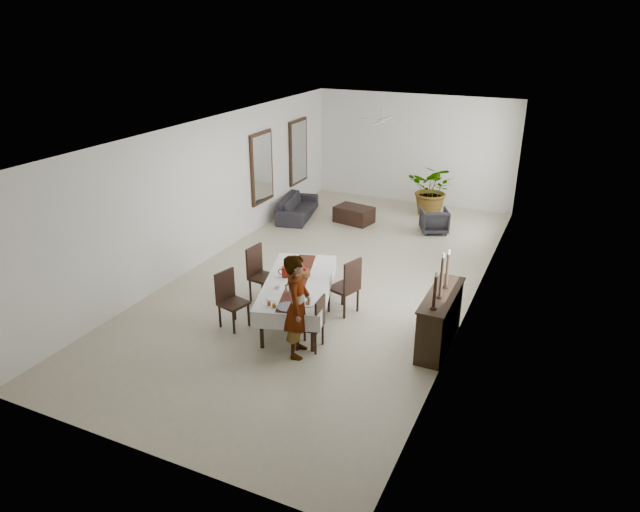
# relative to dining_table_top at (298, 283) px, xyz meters

# --- Properties ---
(floor) EXTENTS (6.00, 12.00, 0.00)m
(floor) POSITION_rel_dining_table_top_xyz_m (-0.16, 1.94, -0.72)
(floor) COLOR beige
(floor) RESTS_ON ground
(ceiling) EXTENTS (6.00, 12.00, 0.02)m
(ceiling) POSITION_rel_dining_table_top_xyz_m (-0.16, 1.94, 2.48)
(ceiling) COLOR white
(ceiling) RESTS_ON wall_back
(wall_back) EXTENTS (6.00, 0.02, 3.20)m
(wall_back) POSITION_rel_dining_table_top_xyz_m (-0.16, 7.94, 0.88)
(wall_back) COLOR white
(wall_back) RESTS_ON floor
(wall_front) EXTENTS (6.00, 0.02, 3.20)m
(wall_front) POSITION_rel_dining_table_top_xyz_m (-0.16, -4.06, 0.88)
(wall_front) COLOR white
(wall_front) RESTS_ON floor
(wall_left) EXTENTS (0.02, 12.00, 3.20)m
(wall_left) POSITION_rel_dining_table_top_xyz_m (-3.16, 1.94, 0.88)
(wall_left) COLOR white
(wall_left) RESTS_ON floor
(wall_right) EXTENTS (0.02, 12.00, 3.20)m
(wall_right) POSITION_rel_dining_table_top_xyz_m (2.84, 1.94, 0.88)
(wall_right) COLOR white
(wall_right) RESTS_ON floor
(dining_table_top) EXTENTS (1.65, 2.56, 0.05)m
(dining_table_top) POSITION_rel_dining_table_top_xyz_m (0.00, 0.00, 0.00)
(dining_table_top) COLOR black
(dining_table_top) RESTS_ON table_leg_fl
(table_leg_fl) EXTENTS (0.09, 0.09, 0.69)m
(table_leg_fl) POSITION_rel_dining_table_top_xyz_m (-0.08, -1.21, -0.37)
(table_leg_fl) COLOR black
(table_leg_fl) RESTS_ON floor
(table_leg_fr) EXTENTS (0.09, 0.09, 0.69)m
(table_leg_fr) POSITION_rel_dining_table_top_xyz_m (0.75, -0.95, -0.37)
(table_leg_fr) COLOR black
(table_leg_fr) RESTS_ON floor
(table_leg_bl) EXTENTS (0.09, 0.09, 0.69)m
(table_leg_bl) POSITION_rel_dining_table_top_xyz_m (-0.75, 0.95, -0.37)
(table_leg_bl) COLOR black
(table_leg_bl) RESTS_ON floor
(table_leg_br) EXTENTS (0.09, 0.09, 0.69)m
(table_leg_br) POSITION_rel_dining_table_top_xyz_m (0.08, 1.21, -0.37)
(table_leg_br) COLOR black
(table_leg_br) RESTS_ON floor
(tablecloth_top) EXTENTS (1.88, 2.79, 0.01)m
(tablecloth_top) POSITION_rel_dining_table_top_xyz_m (-0.00, 0.00, 0.03)
(tablecloth_top) COLOR white
(tablecloth_top) RESTS_ON dining_table_top
(tablecloth_drape_left) EXTENTS (0.77, 2.44, 0.30)m
(tablecloth_drape_left) POSITION_rel_dining_table_top_xyz_m (-0.55, -0.17, -0.11)
(tablecloth_drape_left) COLOR white
(tablecloth_drape_left) RESTS_ON dining_table_top
(tablecloth_drape_right) EXTENTS (0.77, 2.44, 0.30)m
(tablecloth_drape_right) POSITION_rel_dining_table_top_xyz_m (0.55, 0.17, -0.11)
(tablecloth_drape_right) COLOR white
(tablecloth_drape_right) RESTS_ON dining_table_top
(tablecloth_drape_near) EXTENTS (1.12, 0.36, 0.30)m
(tablecloth_drape_near) POSITION_rel_dining_table_top_xyz_m (0.38, -1.21, -0.11)
(tablecloth_drape_near) COLOR silver
(tablecloth_drape_near) RESTS_ON dining_table_top
(tablecloth_drape_far) EXTENTS (1.12, 0.36, 0.30)m
(tablecloth_drape_far) POSITION_rel_dining_table_top_xyz_m (-0.38, 1.21, -0.11)
(tablecloth_drape_far) COLOR silver
(tablecloth_drape_far) RESTS_ON dining_table_top
(table_runner) EXTENTS (1.07, 2.47, 0.00)m
(table_runner) POSITION_rel_dining_table_top_xyz_m (-0.00, 0.00, 0.04)
(table_runner) COLOR #592519
(table_runner) RESTS_ON tablecloth_top
(red_pitcher) EXTENTS (0.19, 0.19, 0.20)m
(red_pitcher) POSITION_rel_dining_table_top_xyz_m (-0.28, 0.07, 0.13)
(red_pitcher) COLOR maroon
(red_pitcher) RESTS_ON tablecloth_top
(pitcher_handle) EXTENTS (0.12, 0.05, 0.12)m
(pitcher_handle) POSITION_rel_dining_table_top_xyz_m (-0.36, 0.04, 0.13)
(pitcher_handle) COLOR maroon
(pitcher_handle) RESTS_ON red_pitcher
(wine_glass_near) EXTENTS (0.07, 0.07, 0.17)m
(wine_glass_near) POSITION_rel_dining_table_top_xyz_m (0.31, -0.58, 0.12)
(wine_glass_near) COLOR white
(wine_glass_near) RESTS_ON tablecloth_top
(wine_glass_mid) EXTENTS (0.07, 0.07, 0.17)m
(wine_glass_mid) POSITION_rel_dining_table_top_xyz_m (0.07, -0.55, 0.12)
(wine_glass_mid) COLOR white
(wine_glass_mid) RESTS_ON tablecloth_top
(teacup_right) EXTENTS (0.09, 0.09, 0.06)m
(teacup_right) POSITION_rel_dining_table_top_xyz_m (0.46, -0.48, 0.07)
(teacup_right) COLOR white
(teacup_right) RESTS_ON saucer_right
(saucer_right) EXTENTS (0.15, 0.15, 0.01)m
(saucer_right) POSITION_rel_dining_table_top_xyz_m (0.46, -0.48, 0.04)
(saucer_right) COLOR white
(saucer_right) RESTS_ON tablecloth_top
(teacup_left) EXTENTS (0.09, 0.09, 0.06)m
(teacup_left) POSITION_rel_dining_table_top_xyz_m (-0.18, -0.42, 0.07)
(teacup_left) COLOR silver
(teacup_left) RESTS_ON saucer_left
(saucer_left) EXTENTS (0.15, 0.15, 0.01)m
(saucer_left) POSITION_rel_dining_table_top_xyz_m (-0.18, -0.42, 0.04)
(saucer_left) COLOR white
(saucer_left) RESTS_ON tablecloth_top
(plate_near_right) EXTENTS (0.24, 0.24, 0.01)m
(plate_near_right) POSITION_rel_dining_table_top_xyz_m (0.58, -0.75, 0.04)
(plate_near_right) COLOR silver
(plate_near_right) RESTS_ON tablecloth_top
(bread_near_right) EXTENTS (0.09, 0.09, 0.09)m
(bread_near_right) POSITION_rel_dining_table_top_xyz_m (0.58, -0.75, 0.07)
(bread_near_right) COLOR tan
(bread_near_right) RESTS_ON plate_near_right
(plate_near_left) EXTENTS (0.24, 0.24, 0.01)m
(plate_near_left) POSITION_rel_dining_table_top_xyz_m (-0.06, -0.80, 0.04)
(plate_near_left) COLOR white
(plate_near_left) RESTS_ON tablecloth_top
(plate_far_left) EXTENTS (0.24, 0.24, 0.01)m
(plate_far_left) POSITION_rel_dining_table_top_xyz_m (-0.47, 0.43, 0.04)
(plate_far_left) COLOR silver
(plate_far_left) RESTS_ON tablecloth_top
(serving_tray) EXTENTS (0.36, 0.36, 0.02)m
(serving_tray) POSITION_rel_dining_table_top_xyz_m (0.31, -0.99, 0.05)
(serving_tray) COLOR #414146
(serving_tray) RESTS_ON tablecloth_top
(jam_jar_a) EXTENTS (0.06, 0.06, 0.07)m
(jam_jar_a) POSITION_rel_dining_table_top_xyz_m (0.11, -1.09, 0.07)
(jam_jar_a) COLOR brown
(jam_jar_a) RESTS_ON tablecloth_top
(jam_jar_b) EXTENTS (0.06, 0.06, 0.07)m
(jam_jar_b) POSITION_rel_dining_table_top_xyz_m (-0.00, -1.06, 0.07)
(jam_jar_b) COLOR #8C3E14
(jam_jar_b) RESTS_ON tablecloth_top
(fruit_basket) EXTENTS (0.30, 0.30, 0.10)m
(fruit_basket) POSITION_rel_dining_table_top_xyz_m (-0.03, 0.25, 0.09)
(fruit_basket) COLOR brown
(fruit_basket) RESTS_ON tablecloth_top
(fruit_red) EXTENTS (0.09, 0.09, 0.09)m
(fruit_red) POSITION_rel_dining_table_top_xyz_m (-0.00, 0.28, 0.16)
(fruit_red) COLOR maroon
(fruit_red) RESTS_ON fruit_basket
(fruit_green) EXTENTS (0.08, 0.08, 0.08)m
(fruit_green) POSITION_rel_dining_table_top_xyz_m (-0.07, 0.27, 0.16)
(fruit_green) COLOR #518528
(fruit_green) RESTS_ON fruit_basket
(chair_right_near_seat) EXTENTS (0.43, 0.43, 0.05)m
(chair_right_near_seat) POSITION_rel_dining_table_top_xyz_m (0.66, -0.86, -0.29)
(chair_right_near_seat) COLOR black
(chair_right_near_seat) RESTS_ON chair_right_near_leg_fl
(chair_right_near_leg_fl) EXTENTS (0.04, 0.04, 0.40)m
(chair_right_near_leg_fl) POSITION_rel_dining_table_top_xyz_m (0.84, -1.02, -0.52)
(chair_right_near_leg_fl) COLOR black
(chair_right_near_leg_fl) RESTS_ON floor
(chair_right_near_leg_fr) EXTENTS (0.04, 0.04, 0.40)m
(chair_right_near_leg_fr) POSITION_rel_dining_table_top_xyz_m (0.82, -0.68, -0.52)
(chair_right_near_leg_fr) COLOR black
(chair_right_near_leg_fr) RESTS_ON floor
(chair_right_near_leg_bl) EXTENTS (0.04, 0.04, 0.40)m
(chair_right_near_leg_bl) POSITION_rel_dining_table_top_xyz_m (0.50, -1.04, -0.52)
(chair_right_near_leg_bl) COLOR black
(chair_right_near_leg_bl) RESTS_ON floor
(chair_right_near_leg_br) EXTENTS (0.04, 0.04, 0.40)m
(chair_right_near_leg_br) POSITION_rel_dining_table_top_xyz_m (0.48, -0.70, -0.52)
(chair_right_near_leg_br) COLOR black
(chair_right_near_leg_br) RESTS_ON floor
(chair_right_near_back) EXTENTS (0.06, 0.41, 0.52)m
(chair_right_near_back) POSITION_rel_dining_table_top_xyz_m (0.85, -0.85, -0.01)
(chair_right_near_back) COLOR black
(chair_right_near_back) RESTS_ON chair_right_near_seat
(chair_right_far_seat) EXTENTS (0.60, 0.60, 0.05)m
(chair_right_far_seat) POSITION_rel_dining_table_top_xyz_m (0.68, 0.57, -0.22)
(chair_right_far_seat) COLOR black
(chair_right_far_seat) RESTS_ON chair_right_far_leg_fl
(chair_right_far_leg_fl) EXTENTS (0.06, 0.06, 0.47)m
(chair_right_far_leg_fl) POSITION_rel_dining_table_top_xyz_m (0.80, 0.32, -0.49)
(chair_right_far_leg_fl) COLOR black
(chair_right_far_leg_fl) RESTS_ON floor
(chair_right_far_leg_fr) EXTENTS (0.06, 0.06, 0.47)m
(chair_right_far_leg_fr) POSITION_rel_dining_table_top_xyz_m (0.93, 0.69, -0.49)
(chair_right_far_leg_fr) COLOR black
(chair_right_far_leg_fr) RESTS_ON floor
(chair_right_far_leg_bl) EXTENTS (0.06, 0.06, 0.47)m
(chair_right_far_leg_bl) POSITION_rel_dining_table_top_xyz_m (0.44, 0.45, -0.49)
(chair_right_far_leg_bl) COLOR black
(chair_right_far_leg_bl) RESTS_ON floor
(chair_right_far_leg_br) EXTENTS (0.06, 0.06, 0.47)m
(chair_right_far_leg_br) POSITION_rel_dining_table_top_xyz_m (0.56, 0.81, -0.49)
(chair_right_far_leg_br) COLOR black
(chair_right_far_leg_br) RESTS_ON floor
(chair_right_far_back) EXTENTS (0.19, 0.46, 0.60)m
(chair_right_far_back) POSITION_rel_dining_table_top_xyz_m (0.88, 0.50, 0.10)
(chair_right_far_back) COLOR black
(chair_right_far_back) RESTS_ON chair_right_far_seat
(chair_left_near_seat) EXTENTS (0.54, 0.54, 0.05)m
(chair_left_near_seat) POSITION_rel_dining_table_top_xyz_m (-0.90, -0.79, -0.25)
(chair_left_near_seat) COLOR black
(chair_left_near_seat) RESTS_ON chair_left_near_leg_fl
(chair_left_near_leg_fl) EXTENTS (0.05, 0.05, 0.44)m
(chair_left_near_leg_fl) POSITION_rel_dining_table_top_xyz_m (-1.03, -0.56, -0.50)
(chair_left_near_leg_fl) COLOR black
(chair_left_near_leg_fl) RESTS_ON floor
(chair_left_near_leg_fr) EXTENTS (0.05, 0.05, 0.44)m
(chair_left_near_leg_fr) POSITION_rel_dining_table_top_xyz_m (-1.12, -0.92, -0.50)
(chair_left_near_leg_fr) COLOR black
(chair_left_near_leg_fr) RESTS_ON floor
(chair_left_near_leg_bl) EXTENTS (0.05, 0.05, 0.44)m
(chair_left_near_leg_bl) POSITION_rel_dining_table_top_xyz_m (-0.68, -0.66, -0.50)
(chair_left_near_leg_bl) COLOR black
(chair_left_near_leg_bl) RESTS_ON floor
(chair_left_near_leg_br) EXTENTS (0.05, 0.05, 0.44)m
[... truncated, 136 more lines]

